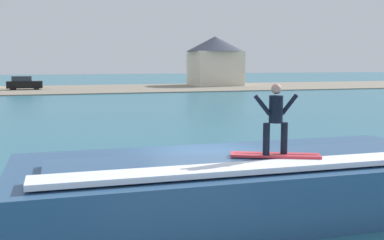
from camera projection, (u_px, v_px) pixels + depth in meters
ground_plane at (203, 199)px, 12.55m from camera, size 260.00×260.00×0.00m
wave_crest at (240, 184)px, 11.42m from camera, size 10.88×4.40×1.50m
surfboard at (275, 155)px, 10.79m from camera, size 2.08×1.24×0.06m
surfer at (276, 115)px, 10.63m from camera, size 1.10×0.32×1.64m
shoreline_bank at (84, 89)px, 62.12m from camera, size 120.00×19.75×0.12m
car_near_shore at (24, 83)px, 59.67m from camera, size 4.36×2.14×1.86m
car_far_shore at (213, 80)px, 69.44m from camera, size 3.83×2.06×1.86m
house_gabled_white at (215, 59)px, 70.62m from camera, size 8.74×8.74×7.50m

